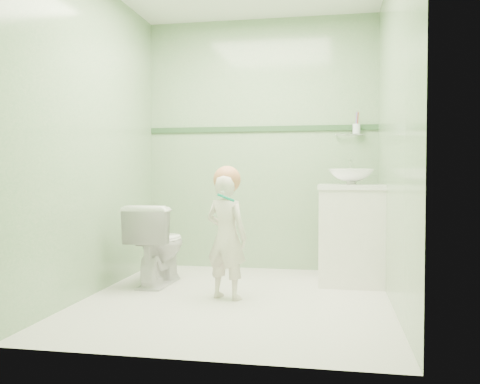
# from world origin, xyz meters

# --- Properties ---
(ground) EXTENTS (2.50, 2.50, 0.00)m
(ground) POSITION_xyz_m (0.00, 0.00, 0.00)
(ground) COLOR silver
(ground) RESTS_ON ground
(room_shell) EXTENTS (2.50, 2.54, 2.40)m
(room_shell) POSITION_xyz_m (0.00, 0.00, 1.20)
(room_shell) COLOR #7EAD7A
(room_shell) RESTS_ON ground
(trim_stripe) EXTENTS (2.20, 0.02, 0.05)m
(trim_stripe) POSITION_xyz_m (0.00, 1.24, 1.35)
(trim_stripe) COLOR #305330
(trim_stripe) RESTS_ON room_shell
(vanity) EXTENTS (0.52, 0.50, 0.80)m
(vanity) POSITION_xyz_m (0.84, 0.70, 0.40)
(vanity) COLOR white
(vanity) RESTS_ON ground
(counter) EXTENTS (0.54, 0.52, 0.04)m
(counter) POSITION_xyz_m (0.84, 0.70, 0.81)
(counter) COLOR white
(counter) RESTS_ON vanity
(basin) EXTENTS (0.37, 0.37, 0.13)m
(basin) POSITION_xyz_m (0.84, 0.70, 0.89)
(basin) COLOR white
(basin) RESTS_ON counter
(faucet) EXTENTS (0.03, 0.13, 0.18)m
(faucet) POSITION_xyz_m (0.84, 0.89, 0.97)
(faucet) COLOR silver
(faucet) RESTS_ON counter
(cup_holder) EXTENTS (0.26, 0.07, 0.21)m
(cup_holder) POSITION_xyz_m (0.89, 1.18, 1.33)
(cup_holder) COLOR silver
(cup_holder) RESTS_ON room_shell
(toilet) EXTENTS (0.39, 0.67, 0.67)m
(toilet) POSITION_xyz_m (-0.74, 0.39, 0.33)
(toilet) COLOR white
(toilet) RESTS_ON ground
(toddler) EXTENTS (0.39, 0.32, 0.91)m
(toddler) POSITION_xyz_m (-0.07, 0.00, 0.46)
(toddler) COLOR silver
(toddler) RESTS_ON ground
(hair_cap) EXTENTS (0.20, 0.20, 0.20)m
(hair_cap) POSITION_xyz_m (-0.07, 0.03, 0.88)
(hair_cap) COLOR #C57A51
(hair_cap) RESTS_ON toddler
(teal_toothbrush) EXTENTS (0.11, 0.14, 0.08)m
(teal_toothbrush) POSITION_xyz_m (-0.05, -0.14, 0.75)
(teal_toothbrush) COLOR #08926D
(teal_toothbrush) RESTS_ON toddler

